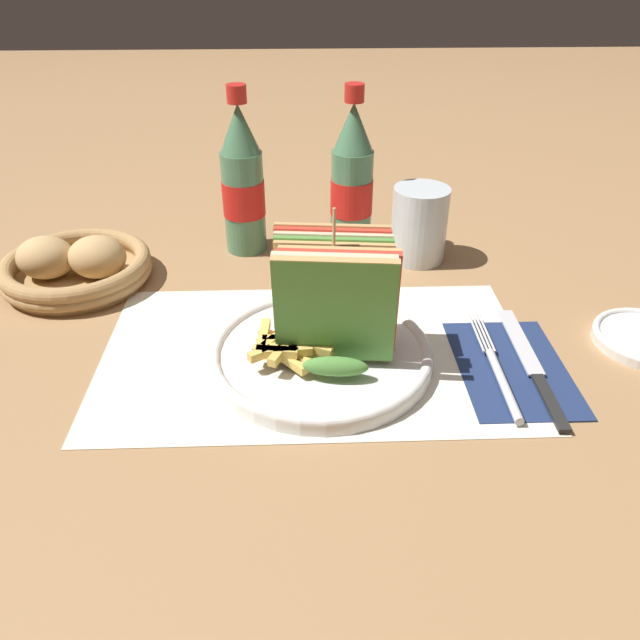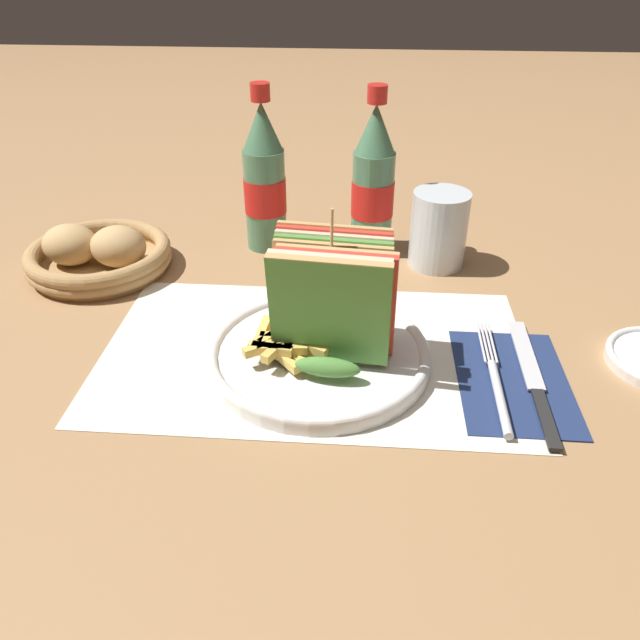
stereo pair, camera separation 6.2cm
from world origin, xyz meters
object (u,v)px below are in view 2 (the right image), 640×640
at_px(knife, 533,379).
at_px(glass_near, 438,234).
at_px(coke_bottle_far, 373,184).
at_px(fork, 497,385).
at_px(plate_main, 319,354).
at_px(club_sandwich, 334,300).
at_px(coke_bottle_near, 265,181).
at_px(bread_basket, 98,255).

relative_size(knife, glass_near, 2.04).
xyz_separation_m(coke_bottle_far, glass_near, (0.09, -0.04, -0.05)).
bearing_deg(fork, plate_main, 169.36).
distance_m(coke_bottle_far, glass_near, 0.11).
distance_m(knife, coke_bottle_far, 0.36).
xyz_separation_m(plate_main, club_sandwich, (0.02, 0.00, 0.07)).
height_order(fork, knife, fork).
bearing_deg(plate_main, glass_near, 59.13).
height_order(plate_main, glass_near, glass_near).
bearing_deg(coke_bottle_far, glass_near, -24.01).
xyz_separation_m(plate_main, knife, (0.22, -0.02, -0.00)).
xyz_separation_m(club_sandwich, glass_near, (0.13, 0.24, -0.03)).
relative_size(club_sandwich, coke_bottle_near, 0.69).
bearing_deg(bread_basket, fork, -24.54).
bearing_deg(plate_main, fork, -11.71).
bearing_deg(club_sandwich, bread_basket, 150.26).
relative_size(club_sandwich, coke_bottle_far, 0.69).
bearing_deg(fork, knife, 22.39).
distance_m(fork, coke_bottle_far, 0.35).
height_order(fork, coke_bottle_far, coke_bottle_far).
xyz_separation_m(knife, coke_bottle_far, (-0.17, 0.30, 0.09)).
xyz_separation_m(glass_near, bread_basket, (-0.45, -0.05, -0.02)).
relative_size(glass_near, bread_basket, 0.54).
bearing_deg(coke_bottle_far, club_sandwich, -97.61).
distance_m(coke_bottle_far, bread_basket, 0.38).
relative_size(coke_bottle_far, bread_basket, 1.19).
bearing_deg(bread_basket, coke_bottle_near, 23.46).
xyz_separation_m(fork, bread_basket, (-0.49, 0.22, 0.01)).
relative_size(coke_bottle_near, coke_bottle_far, 1.00).
bearing_deg(coke_bottle_far, fork, -68.01).
bearing_deg(glass_near, coke_bottle_near, 170.41).
distance_m(plate_main, fork, 0.18).
relative_size(club_sandwich, glass_near, 1.53).
xyz_separation_m(plate_main, coke_bottle_near, (-0.10, 0.28, 0.09)).
bearing_deg(knife, club_sandwich, 174.77).
xyz_separation_m(club_sandwich, coke_bottle_far, (0.04, 0.28, 0.02)).
distance_m(knife, glass_near, 0.28).
distance_m(plate_main, bread_basket, 0.36).
distance_m(glass_near, bread_basket, 0.46).
bearing_deg(fork, glass_near, 98.92).
bearing_deg(knife, fork, -157.61).
xyz_separation_m(coke_bottle_near, coke_bottle_far, (0.15, -0.00, 0.00)).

